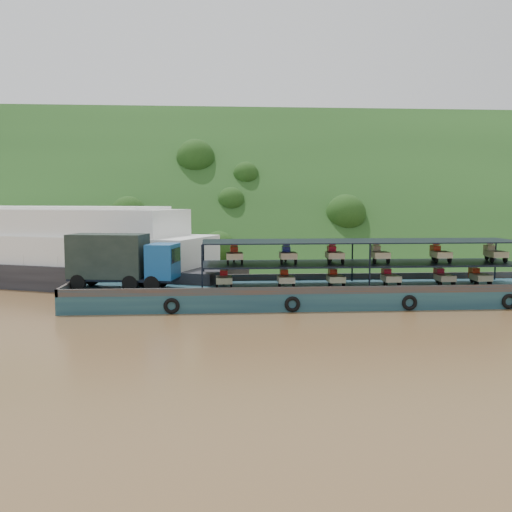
{
  "coord_description": "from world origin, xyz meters",
  "views": [
    {
      "loc": [
        -5.2,
        -40.45,
        7.41
      ],
      "look_at": [
        -2.0,
        3.0,
        3.2
      ],
      "focal_mm": 40.0,
      "sensor_mm": 36.0,
      "label": 1
    }
  ],
  "objects": [
    {
      "name": "cargo_barge",
      "position": [
        0.15,
        0.31,
        1.28
      ],
      "size": [
        35.08,
        7.18,
        5.08
      ],
      "color": "#122D40",
      "rests_on": "ground"
    },
    {
      "name": "hillside",
      "position": [
        0.0,
        36.0,
        0.0
      ],
      "size": [
        140.0,
        39.6,
        39.6
      ],
      "primitive_type": "cube",
      "rotation": [
        0.79,
        0.0,
        0.0
      ],
      "color": "#173212",
      "rests_on": "ground"
    },
    {
      "name": "ground",
      "position": [
        0.0,
        0.0,
        0.0
      ],
      "size": [
        160.0,
        160.0,
        0.0
      ],
      "primitive_type": "plane",
      "color": "brown",
      "rests_on": "ground"
    },
    {
      "name": "passenger_ferry",
      "position": [
        -19.62,
        11.7,
        3.01
      ],
      "size": [
        34.93,
        21.4,
        6.95
      ],
      "rotation": [
        0.0,
        0.0,
        -0.4
      ],
      "color": "black",
      "rests_on": "ground"
    }
  ]
}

